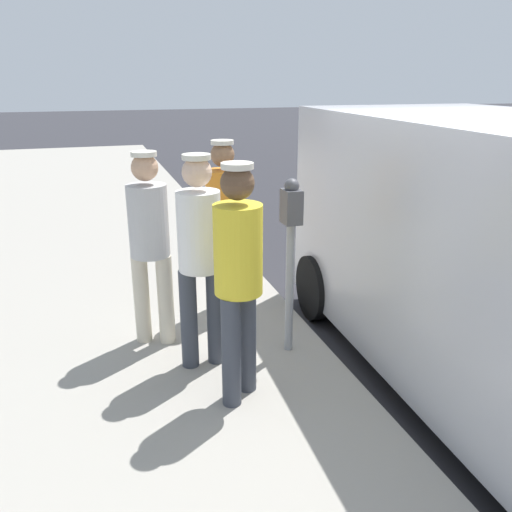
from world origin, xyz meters
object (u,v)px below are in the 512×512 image
(pedestrian_in_orange, at_px, (224,217))
(pedestrian_in_yellow, at_px, (238,270))
(pedestrian_in_gray, at_px, (149,238))
(pedestrian_in_white, at_px, (200,250))
(parking_meter_near, at_px, (291,237))

(pedestrian_in_orange, bearing_deg, pedestrian_in_yellow, 79.55)
(pedestrian_in_gray, distance_m, pedestrian_in_orange, 0.88)
(pedestrian_in_gray, height_order, pedestrian_in_white, pedestrian_in_white)
(pedestrian_in_orange, height_order, pedestrian_in_white, pedestrian_in_white)
(pedestrian_in_gray, bearing_deg, parking_meter_near, 155.06)
(pedestrian_in_orange, bearing_deg, pedestrian_in_gray, 29.67)
(parking_meter_near, distance_m, pedestrian_in_orange, 1.00)
(parking_meter_near, relative_size, pedestrian_in_white, 0.87)
(pedestrian_in_gray, distance_m, pedestrian_in_white, 0.61)
(pedestrian_in_orange, xyz_separation_m, pedestrian_in_white, (0.44, 0.95, 0.01))
(pedestrian_in_gray, bearing_deg, pedestrian_in_yellow, 114.48)
(pedestrian_in_white, bearing_deg, pedestrian_in_orange, -114.57)
(parking_meter_near, distance_m, pedestrian_in_gray, 1.21)
(pedestrian_in_yellow, height_order, pedestrian_in_orange, pedestrian_in_yellow)
(pedestrian_in_yellow, distance_m, pedestrian_in_white, 0.58)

